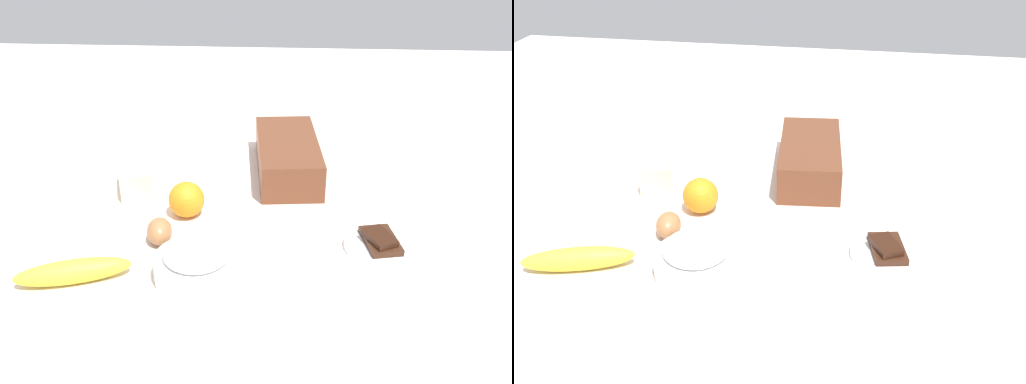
{
  "view_description": "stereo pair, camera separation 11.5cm",
  "coord_description": "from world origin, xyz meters",
  "views": [
    {
      "loc": [
        1.01,
        0.06,
        0.6
      ],
      "look_at": [
        0.0,
        0.0,
        0.04
      ],
      "focal_mm": 41.04,
      "sensor_mm": 36.0,
      "label": 1
    },
    {
      "loc": [
        0.99,
        0.17,
        0.6
      ],
      "look_at": [
        0.0,
        0.0,
        0.04
      ],
      "focal_mm": 41.04,
      "sensor_mm": 36.0,
      "label": 2
    }
  ],
  "objects": [
    {
      "name": "ground_plane",
      "position": [
        0.0,
        0.0,
        -0.01
      ],
      "size": [
        2.4,
        2.4,
        0.02
      ],
      "primitive_type": "cube",
      "color": "beige"
    },
    {
      "name": "banana",
      "position": [
        0.25,
        -0.29,
        0.02
      ],
      "size": [
        0.1,
        0.19,
        0.04
      ],
      "primitive_type": "ellipsoid",
      "rotation": [
        0.0,
        0.0,
        1.87
      ],
      "color": "yellow",
      "rests_on": "ground_plane"
    },
    {
      "name": "orange_fruit",
      "position": [
        0.03,
        -0.13,
        0.04
      ],
      "size": [
        0.07,
        0.07,
        0.07
      ],
      "primitive_type": "sphere",
      "color": "orange",
      "rests_on": "ground_plane"
    },
    {
      "name": "flour_bowl",
      "position": [
        0.23,
        -0.08,
        0.03
      ],
      "size": [
        0.14,
        0.14,
        0.07
      ],
      "color": "white",
      "rests_on": "ground_plane"
    },
    {
      "name": "butter_block",
      "position": [
        -0.05,
        -0.26,
        0.03
      ],
      "size": [
        0.1,
        0.09,
        0.06
      ],
      "primitive_type": "cube",
      "rotation": [
        0.0,
        0.0,
        0.28
      ],
      "color": "#F4EDB2",
      "rests_on": "ground_plane"
    },
    {
      "name": "loaf_pan",
      "position": [
        -0.16,
        0.06,
        0.04
      ],
      "size": [
        0.29,
        0.16,
        0.08
      ],
      "rotation": [
        0.0,
        0.0,
        0.1
      ],
      "color": "brown",
      "rests_on": "ground_plane"
    },
    {
      "name": "chocolate_plate",
      "position": [
        0.12,
        0.23,
        0.01
      ],
      "size": [
        0.13,
        0.13,
        0.03
      ],
      "color": "white",
      "rests_on": "ground_plane"
    },
    {
      "name": "egg_near_butter",
      "position": [
        0.13,
        -0.17,
        0.02
      ],
      "size": [
        0.07,
        0.06,
        0.05
      ],
      "primitive_type": "ellipsoid",
      "rotation": [
        0.0,
        1.57,
        0.19
      ],
      "color": "#9F6A40",
      "rests_on": "ground_plane"
    }
  ]
}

